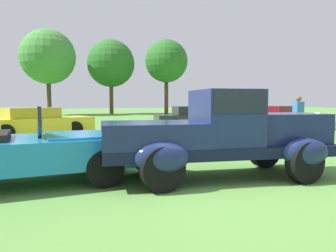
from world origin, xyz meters
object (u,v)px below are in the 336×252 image
(neighbor_convertible, at_px, (32,152))
(show_car_yellow, at_px, (35,123))
(show_car_charcoal, at_px, (194,119))
(show_car_burgundy, at_px, (276,117))
(spectator_between_cars, at_px, (298,115))
(feature_pickup_truck, at_px, (220,133))

(neighbor_convertible, xyz_separation_m, show_car_yellow, (0.46, 8.00, 0.02))
(show_car_charcoal, distance_m, show_car_burgundy, 4.69)
(show_car_burgundy, xyz_separation_m, spectator_between_cars, (-2.56, -3.81, 0.31))
(neighbor_convertible, height_order, spectator_between_cars, spectator_between_cars)
(show_car_charcoal, bearing_deg, neighbor_convertible, -135.37)
(feature_pickup_truck, distance_m, spectator_between_cars, 7.86)
(feature_pickup_truck, xyz_separation_m, show_car_burgundy, (9.20, 8.00, -0.27))
(neighbor_convertible, bearing_deg, show_car_charcoal, 44.63)
(show_car_burgundy, relative_size, spectator_between_cars, 2.58)
(show_car_yellow, distance_m, show_car_charcoal, 7.44)
(feature_pickup_truck, relative_size, spectator_between_cars, 2.75)
(feature_pickup_truck, bearing_deg, show_car_burgundy, 41.00)
(show_car_yellow, bearing_deg, show_car_burgundy, -5.14)
(show_car_burgundy, bearing_deg, show_car_yellow, 174.86)
(show_car_charcoal, bearing_deg, show_car_yellow, 178.46)
(neighbor_convertible, relative_size, show_car_yellow, 0.87)
(neighbor_convertible, xyz_separation_m, show_car_burgundy, (12.51, 6.91, 0.02))
(feature_pickup_truck, distance_m, show_car_burgundy, 12.19)
(show_car_charcoal, xyz_separation_m, spectator_between_cars, (2.05, -4.69, 0.31))
(neighbor_convertible, height_order, show_car_charcoal, neighbor_convertible)
(neighbor_convertible, distance_m, show_car_yellow, 8.01)
(feature_pickup_truck, relative_size, neighbor_convertible, 1.12)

